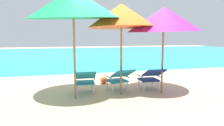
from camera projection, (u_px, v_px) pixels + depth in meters
ground_plane at (94, 70)px, 9.55m from camera, size 40.00×40.00×0.00m
ocean_band at (78, 54)px, 17.34m from camera, size 40.00×18.00×0.01m
lounge_chair_left at (85, 79)px, 5.53m from camera, size 0.59×0.91×0.68m
lounge_chair_center at (120, 78)px, 5.78m from camera, size 0.66×0.94×0.68m
lounge_chair_right at (151, 77)px, 5.91m from camera, size 0.57×0.89×0.68m
beach_umbrella_left at (73, 4)px, 4.85m from camera, size 3.00×3.02×2.72m
beach_umbrella_center at (121, 16)px, 5.29m from camera, size 2.28×2.29×2.41m
beach_umbrella_right at (164, 19)px, 5.44m from camera, size 2.60×2.59×2.34m
beach_ball at (104, 80)px, 6.80m from camera, size 0.23×0.23×0.23m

